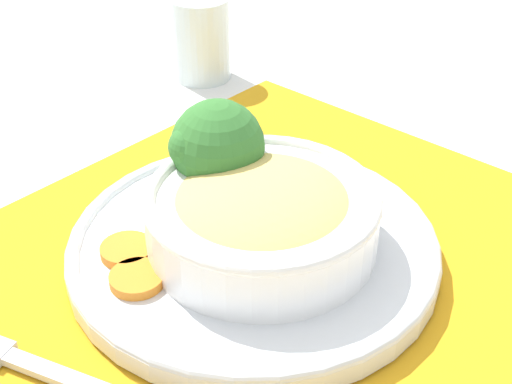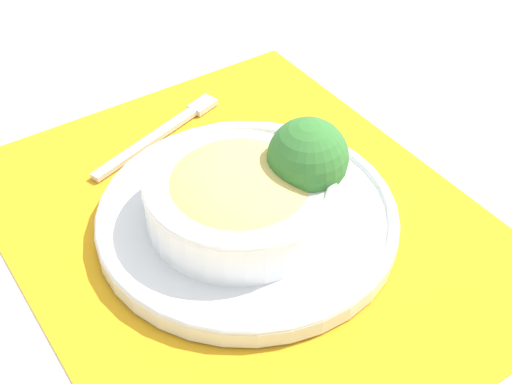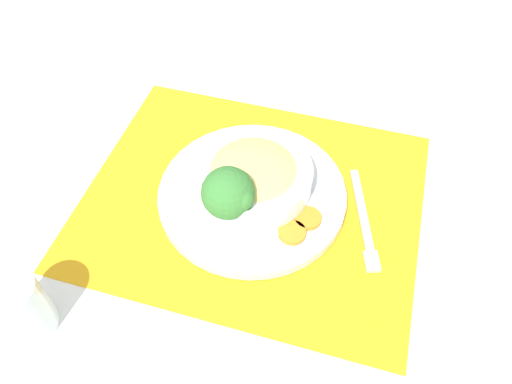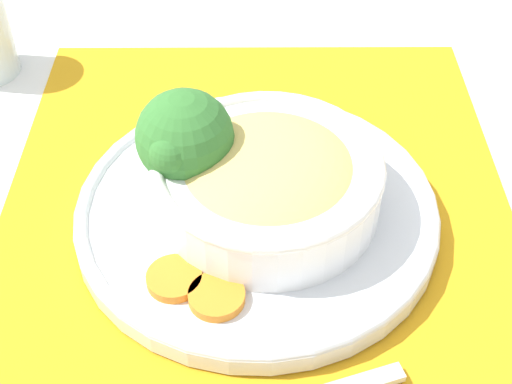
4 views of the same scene
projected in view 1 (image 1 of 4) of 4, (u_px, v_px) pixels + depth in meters
name	position (u px, v px, depth m)	size (l,w,h in m)	color
ground_plane	(253.00, 260.00, 0.57)	(4.00, 4.00, 0.00)	white
placemat	(253.00, 258.00, 0.57)	(0.54, 0.45, 0.00)	orange
plate	(253.00, 245.00, 0.56)	(0.29, 0.29, 0.02)	silver
bowl	(258.00, 217.00, 0.53)	(0.18, 0.18, 0.06)	white
broccoli_floret	(217.00, 147.00, 0.57)	(0.08, 0.08, 0.09)	#84AD5B
carrot_slice_near	(127.00, 250.00, 0.54)	(0.04, 0.04, 0.01)	orange
carrot_slice_middle	(137.00, 279.00, 0.51)	(0.04, 0.04, 0.01)	orange
water_glass	(201.00, 43.00, 0.83)	(0.07, 0.07, 0.10)	silver
fork	(57.00, 374.00, 0.46)	(0.06, 0.18, 0.01)	silver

